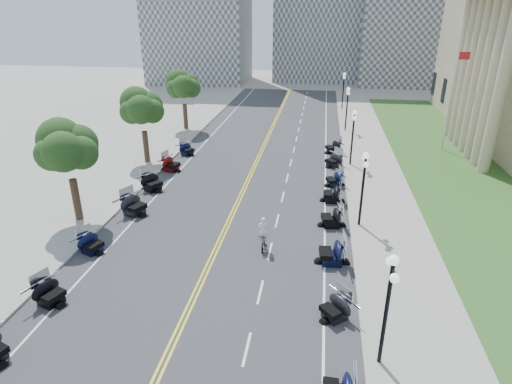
{
  "coord_description": "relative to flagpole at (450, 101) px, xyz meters",
  "views": [
    {
      "loc": [
        5.7,
        -21.71,
        13.2
      ],
      "look_at": [
        1.74,
        4.06,
        2.0
      ],
      "focal_mm": 30.0,
      "sensor_mm": 36.0,
      "label": 1
    }
  ],
  "objects": [
    {
      "name": "sidewalk_south",
      "position": [
        -28.5,
        -12.0,
        -4.92
      ],
      "size": [
        5.0,
        90.0,
        0.15
      ],
      "primitive_type": "cube",
      "color": "#9E9991",
      "rests_on": "ground"
    },
    {
      "name": "cyclist_rider",
      "position": [
        -15.24,
        -21.77,
        -3.06
      ],
      "size": [
        0.63,
        0.42,
        1.74
      ],
      "primitive_type": "imported",
      "rotation": [
        0.0,
        0.0,
        3.14
      ],
      "color": "silver",
      "rests_on": "bicycle"
    },
    {
      "name": "tree_2",
      "position": [
        -28.0,
        -20.0,
        -0.25
      ],
      "size": [
        4.8,
        4.8,
        9.2
      ],
      "primitive_type": null,
      "color": "#235619",
      "rests_on": "sidewalk_south"
    },
    {
      "name": "lane_dash_16",
      "position": [
        -14.8,
        18.0,
        -4.99
      ],
      "size": [
        0.12,
        2.0,
        0.0
      ],
      "primitive_type": "cube",
      "color": "white",
      "rests_on": "road"
    },
    {
      "name": "motorcycle_n_6",
      "position": [
        -11.2,
        -18.2,
        -4.29
      ],
      "size": [
        2.3,
        2.3,
        1.42
      ],
      "primitive_type": null,
      "rotation": [
        0.0,
        0.0,
        -1.43
      ],
      "color": "black",
      "rests_on": "road"
    },
    {
      "name": "motorcycle_s_9",
      "position": [
        -25.04,
        -5.2,
        -4.36
      ],
      "size": [
        2.52,
        2.52,
        1.27
      ],
      "primitive_type": null,
      "rotation": [
        0.0,
        0.0,
        0.98
      ],
      "color": "black",
      "rests_on": "road"
    },
    {
      "name": "motorcycle_s_4",
      "position": [
        -24.73,
        -28.41,
        -4.34
      ],
      "size": [
        2.41,
        2.41,
        1.31
      ],
      "primitive_type": null,
      "rotation": [
        0.0,
        0.0,
        1.22
      ],
      "color": "black",
      "rests_on": "road"
    },
    {
      "name": "motorcycle_n_10",
      "position": [
        -10.88,
        -2.49,
        -4.29
      ],
      "size": [
        2.69,
        2.69,
        1.42
      ],
      "primitive_type": null,
      "rotation": [
        0.0,
        0.0,
        -1.14
      ],
      "color": "black",
      "rests_on": "road"
    },
    {
      "name": "street_lamp_2",
      "position": [
        -9.4,
        -18.0,
        -2.4
      ],
      "size": [
        0.5,
        1.2,
        4.9
      ],
      "primitive_type": null,
      "color": "black",
      "rests_on": "sidewalk_north"
    },
    {
      "name": "lane_dash_14",
      "position": [
        -14.8,
        10.0,
        -4.99
      ],
      "size": [
        0.12,
        2.0,
        0.0
      ],
      "primitive_type": "cube",
      "color": "white",
      "rests_on": "road"
    },
    {
      "name": "street_lamp_5",
      "position": [
        -9.4,
        18.0,
        -2.4
      ],
      "size": [
        0.5,
        1.2,
        4.9
      ],
      "primitive_type": null,
      "color": "black",
      "rests_on": "sidewalk_north"
    },
    {
      "name": "street_lamp_3",
      "position": [
        -9.4,
        -6.0,
        -2.4
      ],
      "size": [
        0.5,
        1.2,
        4.9
      ],
      "primitive_type": null,
      "color": "black",
      "rests_on": "sidewalk_north"
    },
    {
      "name": "lane_dash_4",
      "position": [
        -14.8,
        -30.0,
        -4.99
      ],
      "size": [
        0.12,
        2.0,
        0.0
      ],
      "primitive_type": "cube",
      "color": "white",
      "rests_on": "road"
    },
    {
      "name": "ground",
      "position": [
        -18.0,
        -22.0,
        -5.0
      ],
      "size": [
        160.0,
        160.0,
        0.0
      ],
      "primitive_type": "plane",
      "color": "gray"
    },
    {
      "name": "motorcycle_n_7",
      "position": [
        -11.12,
        -14.24,
        -4.3
      ],
      "size": [
        2.02,
        2.02,
        1.4
      ],
      "primitive_type": null,
      "rotation": [
        0.0,
        0.0,
        -1.56
      ],
      "color": "black",
      "rests_on": "road"
    },
    {
      "name": "lane_dash_13",
      "position": [
        -14.8,
        6.0,
        -4.99
      ],
      "size": [
        0.12,
        2.0,
        0.0
      ],
      "primitive_type": "cube",
      "color": "white",
      "rests_on": "road"
    },
    {
      "name": "flagpole",
      "position": [
        0.0,
        0.0,
        0.0
      ],
      "size": [
        1.1,
        0.2,
        10.0
      ],
      "primitive_type": null,
      "color": "silver",
      "rests_on": "ground"
    },
    {
      "name": "lane_dash_5",
      "position": [
        -14.8,
        -26.0,
        -4.99
      ],
      "size": [
        0.12,
        2.0,
        0.0
      ],
      "primitive_type": "cube",
      "color": "white",
      "rests_on": "road"
    },
    {
      "name": "motorcycle_s_5",
      "position": [
        -25.14,
        -23.67,
        -4.37
      ],
      "size": [
        2.38,
        2.38,
        1.27
      ],
      "primitive_type": null,
      "rotation": [
        0.0,
        0.0,
        1.17
      ],
      "color": "black",
      "rests_on": "road"
    },
    {
      "name": "distant_block_c",
      "position": [
        4.0,
        43.0,
        6.0
      ],
      "size": [
        20.0,
        14.0,
        22.0
      ],
      "primitive_type": "cube",
      "color": "gray",
      "rests_on": "ground"
    },
    {
      "name": "motorcycle_n_8",
      "position": [
        -10.89,
        -11.12,
        -4.35
      ],
      "size": [
        2.4,
        2.4,
        1.31
      ],
      "primitive_type": null,
      "rotation": [
        0.0,
        0.0,
        -1.21
      ],
      "color": "black",
      "rests_on": "road"
    },
    {
      "name": "lane_dash_17",
      "position": [
        -14.8,
        22.0,
        -4.99
      ],
      "size": [
        0.12,
        2.0,
        0.0
      ],
      "primitive_type": "cube",
      "color": "white",
      "rests_on": "road"
    },
    {
      "name": "edge_line_north",
      "position": [
        -11.6,
        -12.0,
        -4.99
      ],
      "size": [
        0.12,
        90.0,
        0.0
      ],
      "primitive_type": "cube",
      "color": "white",
      "rests_on": "road"
    },
    {
      "name": "lane_dash_15",
      "position": [
        -14.8,
        14.0,
        -4.99
      ],
      "size": [
        0.12,
        2.0,
        0.0
      ],
      "primitive_type": "cube",
      "color": "white",
      "rests_on": "road"
    },
    {
      "name": "lane_dash_11",
      "position": [
        -14.8,
        -2.0,
        -4.99
      ],
      "size": [
        0.12,
        2.0,
        0.0
      ],
      "primitive_type": "cube",
      "color": "white",
      "rests_on": "road"
    },
    {
      "name": "street_lamp_4",
      "position": [
        -9.4,
        6.0,
        -2.4
      ],
      "size": [
        0.5,
        1.2,
        4.9
      ],
      "primitive_type": null,
      "color": "black",
      "rests_on": "sidewalk_north"
    },
    {
      "name": "motorcycle_n_5",
      "position": [
        -11.23,
        -22.7,
        -4.25
      ],
      "size": [
        2.34,
        2.34,
        1.5
      ],
      "primitive_type": null,
      "rotation": [
        0.0,
        0.0,
        -1.48
      ],
      "color": "black",
      "rests_on": "road"
    },
    {
      "name": "edge_line_south",
      "position": [
        -24.4,
        -12.0,
        -4.99
      ],
      "size": [
        0.12,
        90.0,
        0.0
      ],
      "primitive_type": "cube",
      "color": "white",
      "rests_on": "road"
    },
    {
      "name": "motorcycle_s_6",
      "position": [
        -24.73,
        -18.5,
        -4.23
      ],
      "size": [
        2.91,
        2.91,
        1.54
      ],
      "primitive_type": null,
      "rotation": [
        0.0,
        0.0,
        1.15
      ],
      "color": "black",
      "rests_on": "road"
    },
    {
      "name": "motorcycle_s_7",
      "position": [
        -25.08,
        -14.22,
        -4.26
      ],
      "size": [
        2.92,
        2.92,
        1.47
      ],
      "primitive_type": null,
      "rotation": [
        0.0,
        0.0,
        0.96
      ],
      "color": "black",
      "rests_on": "road"
    },
    {
      "name": "lane_dash_6",
      "position": [
        -14.8,
        -22.0,
        -4.99
      ],
      "size": [
        0.12,
        2.0,
        0.0
      ],
      "primitive_type": "cube",
      "color": "white",
      "rests_on": "road"
    },
    {
      "name": "lane_dash_12",
      "position": [
        -14.8,
        2.0,
        -4.99
      ],
      "size": [
        0.12,
        2.0,
        0.0
      ],
      "primitive_type": "cube",
      "color": "white",
      "rests_on": "road"
    },
    {
      "name": "motorcycle_s_8",
      "position": [
        -25.07,
        -9.78,
        -4.29
      ],
      "size": [
        2.46,
        2.46,
        1.41
      ],
      "primitive_type": null,
      "rotation": [
        0.0,
        0.0,
        1.32
      ],
      "color": "#590A0C",
      "rests_on": "road"
    },
    {
      "name": "centerline_yellow_b",
      "position": [
        -17.88,
        -12.0,
        -4.99
      ],
      "size": [
        0.12,
        90.0,
        0.0
      ],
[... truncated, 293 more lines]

